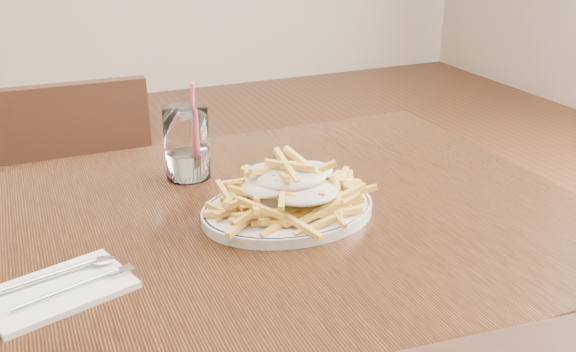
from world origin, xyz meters
name	(u,v)px	position (x,y,z in m)	size (l,w,h in m)	color
table	(228,266)	(0.00, 0.00, 0.67)	(1.20, 0.80, 0.75)	black
chair_far	(76,211)	(-0.18, 0.73, 0.48)	(0.40, 0.40, 0.84)	black
fries_plate	(288,210)	(0.10, -0.01, 0.76)	(0.31, 0.28, 0.02)	white
loaded_fries	(288,183)	(0.10, -0.01, 0.81)	(0.29, 0.26, 0.07)	#EDBD48
napkin	(59,290)	(-0.26, -0.10, 0.75)	(0.18, 0.12, 0.01)	white
cutlery	(57,284)	(-0.26, -0.10, 0.76)	(0.18, 0.11, 0.01)	silver
water_glass	(187,148)	(0.00, 0.21, 0.81)	(0.08, 0.08, 0.18)	white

